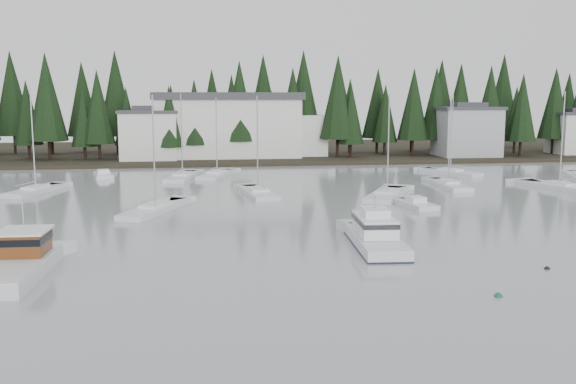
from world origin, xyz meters
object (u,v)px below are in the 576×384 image
at_px(sailboat_12, 183,178).
at_px(sailboat_8, 448,186).
at_px(harbor_inn, 240,126).
at_px(cabin_cruiser_center, 375,238).
at_px(sailboat_3, 156,211).
at_px(house_west, 149,134).
at_px(lobster_boat_brown, 17,266).
at_px(sailboat_5, 450,174).
at_px(sailboat_11, 387,196).
at_px(sailboat_9, 217,176).
at_px(sailboat_2, 559,188).
at_px(house_east_a, 467,131).
at_px(sailboat_1, 36,192).
at_px(runabout_3, 103,176).
at_px(sailboat_6, 258,194).
at_px(runabout_1, 415,205).

bearing_deg(sailboat_12, sailboat_8, -100.06).
bearing_deg(harbor_inn, cabin_cruiser_center, -85.30).
distance_m(sailboat_3, sailboat_12, 24.84).
height_order(house_west, lobster_boat_brown, house_west).
relative_size(harbor_inn, sailboat_12, 2.55).
xyz_separation_m(lobster_boat_brown, sailboat_5, (45.45, 45.64, -0.47)).
bearing_deg(sailboat_11, sailboat_9, 68.28).
bearing_deg(sailboat_2, sailboat_5, 6.51).
xyz_separation_m(cabin_cruiser_center, sailboat_2, (29.18, 25.63, -0.58)).
height_order(sailboat_5, sailboat_11, sailboat_5).
xyz_separation_m(house_east_a, cabin_cruiser_center, (-33.46, -62.56, -4.28)).
distance_m(harbor_inn, sailboat_1, 44.47).
xyz_separation_m(sailboat_2, sailboat_9, (-39.26, 17.38, 0.00)).
height_order(lobster_boat_brown, sailboat_8, sailboat_8).
relative_size(house_east_a, cabin_cruiser_center, 1.07).
xyz_separation_m(sailboat_3, runabout_3, (-8.70, 27.57, 0.08)).
bearing_deg(runabout_3, sailboat_6, -147.65).
bearing_deg(sailboat_12, runabout_3, 86.46).
bearing_deg(house_west, house_east_a, -1.06).
height_order(lobster_boat_brown, runabout_3, lobster_boat_brown).
height_order(sailboat_11, sailboat_12, sailboat_12).
height_order(sailboat_1, sailboat_8, sailboat_1).
xyz_separation_m(sailboat_9, sailboat_12, (-4.57, -1.64, 0.00)).
height_order(sailboat_1, sailboat_12, sailboat_1).
bearing_deg(sailboat_5, sailboat_11, 115.87).
distance_m(sailboat_2, runabout_1, 23.02).
bearing_deg(house_east_a, harbor_inn, 173.64).
xyz_separation_m(lobster_boat_brown, sailboat_6, (17.13, 29.90, -0.48)).
distance_m(sailboat_5, sailboat_11, 23.97).
xyz_separation_m(sailboat_2, sailboat_3, (-45.67, -9.03, 0.00)).
distance_m(sailboat_5, runabout_3, 47.46).
bearing_deg(sailboat_9, lobster_boat_brown, -176.17).
relative_size(house_east_a, sailboat_1, 0.82).
distance_m(sailboat_8, runabout_3, 44.78).
height_order(sailboat_2, runabout_1, sailboat_2).
xyz_separation_m(house_west, lobster_boat_brown, (-2.72, -67.89, -4.12)).
height_order(house_west, sailboat_3, sailboat_3).
xyz_separation_m(sailboat_1, sailboat_2, (59.77, -5.00, -0.02)).
bearing_deg(sailboat_11, cabin_cruiser_center, -170.71).
xyz_separation_m(house_west, harbor_inn, (15.04, 3.34, 1.12)).
bearing_deg(sailboat_9, cabin_cruiser_center, -147.41).
xyz_separation_m(sailboat_1, sailboat_12, (15.94, 10.74, -0.02)).
distance_m(sailboat_1, sailboat_3, 19.90).
relative_size(house_west, sailboat_9, 0.86).
distance_m(lobster_boat_brown, runabout_3, 48.53).
height_order(sailboat_2, sailboat_9, sailboat_2).
bearing_deg(harbor_inn, sailboat_1, -124.68).
xyz_separation_m(sailboat_6, runabout_3, (-19.06, 18.60, 0.08)).
xyz_separation_m(sailboat_6, sailboat_12, (-8.52, 15.80, -0.00)).
relative_size(lobster_boat_brown, runabout_1, 1.62).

